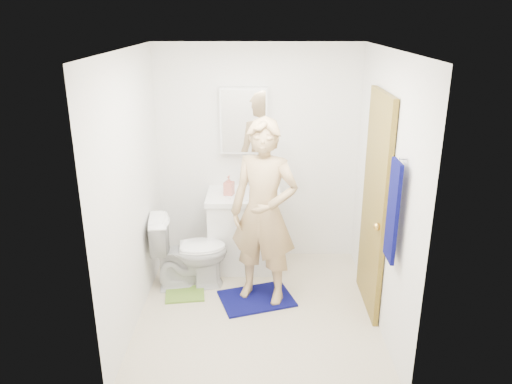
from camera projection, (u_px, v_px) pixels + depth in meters
floor at (258, 311)px, 4.75m from camera, size 2.20×2.40×0.02m
ceiling at (258, 48)px, 3.94m from camera, size 2.20×2.40×0.02m
wall_back at (258, 155)px, 5.48m from camera, size 2.20×0.02×2.40m
wall_front at (257, 256)px, 3.21m from camera, size 2.20×0.02×2.40m
wall_left at (131, 192)px, 4.35m from camera, size 0.02×2.40×2.40m
wall_right at (385, 192)px, 4.34m from camera, size 0.02×2.40×2.40m
vanity_cabinet at (244, 233)px, 5.48m from camera, size 0.75×0.55×0.80m
countertop at (244, 196)px, 5.33m from camera, size 0.79×0.59×0.05m
sink_basin at (244, 195)px, 5.33m from camera, size 0.40×0.40×0.03m
faucet at (244, 183)px, 5.47m from camera, size 0.03×0.03×0.12m
medicine_cabinet at (244, 120)px, 5.28m from camera, size 0.50×0.12×0.70m
mirror_panel at (244, 122)px, 5.22m from camera, size 0.46×0.01×0.66m
door at (374, 205)px, 4.54m from camera, size 0.05×0.80×2.05m
door_knob at (377, 227)px, 4.26m from camera, size 0.07×0.07×0.07m
towel at (393, 212)px, 3.79m from camera, size 0.03×0.24×0.80m
towel_hook at (404, 158)px, 3.64m from camera, size 0.06×0.02×0.02m
toilet at (190, 251)px, 5.07m from camera, size 0.81×0.54×0.78m
bath_mat at (257, 299)px, 4.93m from camera, size 0.81×0.68×0.02m
green_rug at (185, 294)px, 5.02m from camera, size 0.42×0.37×0.02m
soap_dispenser at (229, 185)px, 5.27m from camera, size 0.12×0.12×0.21m
toothbrush_cup at (258, 186)px, 5.44m from camera, size 0.14×0.14×0.09m
man at (264, 213)px, 4.65m from camera, size 0.76×0.62×1.78m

